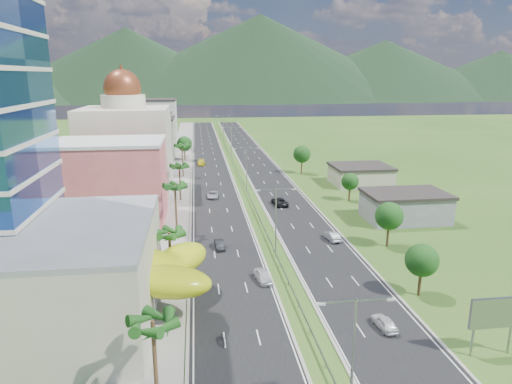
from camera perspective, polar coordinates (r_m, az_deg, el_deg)
name	(u,v)px	position (r m, az deg, el deg)	size (l,w,h in m)	color
ground	(288,285)	(62.55, 4.05, -11.53)	(500.00, 500.00, 0.00)	#2D5119
road_left	(210,163)	(147.67, -5.79, 3.67)	(11.00, 260.00, 0.04)	black
road_right	(256,162)	(148.84, 0.00, 3.83)	(11.00, 260.00, 0.04)	black
sidewalk_left	(180,163)	(147.70, -9.48, 3.56)	(7.00, 260.00, 0.12)	gray
median_guardrail	(238,172)	(130.35, -2.24, 2.56)	(0.10, 216.06, 0.76)	gray
streetlight_median_a	(353,348)	(38.23, 12.09, -18.49)	(6.04, 0.25, 11.00)	gray
streetlight_median_b	(276,215)	(69.22, 2.50, -2.90)	(6.04, 0.25, 11.00)	gray
streetlight_median_c	(247,165)	(107.69, -1.18, 3.38)	(6.04, 0.25, 11.00)	gray
streetlight_median_d	(232,139)	(151.91, -3.07, 6.59)	(6.04, 0.25, 11.00)	gray
streetlight_median_e	(223,125)	(196.49, -4.12, 8.35)	(6.04, 0.25, 11.00)	gray
mall_podium	(14,280)	(57.43, -28.05, -9.71)	(30.00, 24.00, 11.00)	#B7B196
lime_canopy	(129,271)	(56.35, -15.63, -9.50)	(18.00, 15.00, 7.40)	#ABBB12
pink_shophouse	(111,183)	(90.78, -17.71, 1.10)	(20.00, 15.00, 15.00)	#D5575F
domed_building	(126,145)	(112.41, -15.89, 5.69)	(20.00, 20.00, 28.70)	beige
midrise_grey	(143,144)	(137.30, -13.94, 5.88)	(16.00, 15.00, 16.00)	gray
midrise_beige	(150,139)	(159.18, -13.07, 6.51)	(16.00, 15.00, 13.00)	#B7B196
midrise_white	(155,124)	(181.65, -12.46, 8.27)	(16.00, 15.00, 18.00)	silver
billboard	(495,315)	(52.12, 27.66, -13.42)	(5.20, 0.35, 6.20)	gray
shed_near	(405,208)	(92.71, 18.12, -1.86)	(15.00, 10.00, 5.00)	gray
shed_far	(360,176)	(120.32, 12.92, 1.98)	(14.00, 12.00, 4.40)	#B7B196
palm_tree_a	(153,326)	(38.47, -12.76, -16.07)	(3.60, 3.60, 9.10)	#47301C
palm_tree_b	(169,235)	(60.67, -10.78, -5.36)	(3.60, 3.60, 8.10)	#47301C
palm_tree_c	(175,188)	(79.42, -10.09, 0.47)	(3.60, 3.60, 9.60)	#47301C
palm_tree_d	(179,168)	(102.07, -9.56, 3.03)	(3.60, 3.60, 8.60)	#47301C
palm_tree_e	(182,147)	(126.56, -9.22, 5.57)	(3.60, 3.60, 9.40)	#47301C
leafy_tree_lfar	(184,144)	(151.68, -8.95, 5.98)	(4.90, 4.90, 8.05)	#47301C
leafy_tree_ra	(422,260)	(61.46, 20.03, -8.03)	(4.20, 4.20, 6.90)	#47301C
leafy_tree_rb	(389,216)	(76.97, 16.31, -2.91)	(4.55, 4.55, 7.47)	#47301C
leafy_tree_rc	(350,182)	(103.41, 11.67, 1.28)	(3.85, 3.85, 6.33)	#47301C
leafy_tree_rd	(302,154)	(130.35, 5.75, 4.72)	(4.90, 4.90, 8.05)	#47301C
mountain_ridge	(261,101)	(510.85, 0.57, 11.32)	(860.00, 140.00, 90.00)	black
car_white_near_left	(263,276)	(63.12, 0.87, -10.46)	(1.75, 4.34, 1.48)	silver
car_dark_left	(219,245)	(74.55, -4.62, -6.58)	(1.36, 3.90, 1.29)	black
car_silver_mid_left	(213,195)	(104.93, -5.40, -0.34)	(2.31, 5.01, 1.39)	#B4B6BC
car_yellow_far_left	(201,162)	(143.89, -6.85, 3.68)	(2.22, 5.46, 1.58)	yellow
car_white_near_right	(384,322)	(54.42, 15.76, -15.42)	(1.64, 4.08, 1.39)	silver
car_silver_right	(332,236)	(78.96, 9.45, -5.45)	(1.54, 4.42, 1.46)	#9D9EA4
car_dark_far_right	(280,201)	(98.75, 2.97, -1.17)	(2.66, 5.77, 1.60)	black
motorcycle	(223,337)	(50.14, -4.18, -17.65)	(0.65, 2.15, 1.38)	black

